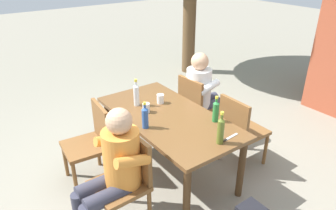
# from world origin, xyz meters

# --- Properties ---
(ground_plane) EXTENTS (24.00, 24.00, 0.00)m
(ground_plane) POSITION_xyz_m (0.00, 0.00, 0.00)
(ground_plane) COLOR gray
(dining_table) EXTENTS (1.69, 0.86, 0.72)m
(dining_table) POSITION_xyz_m (0.00, 0.00, 0.63)
(dining_table) COLOR brown
(dining_table) RESTS_ON ground_plane
(chair_far_left) EXTENTS (0.47, 0.47, 0.87)m
(chair_far_left) POSITION_xyz_m (-0.38, 0.73, 0.49)
(chair_far_left) COLOR brown
(chair_far_left) RESTS_ON ground_plane
(chair_near_right) EXTENTS (0.45, 0.45, 0.87)m
(chair_near_right) POSITION_xyz_m (0.38, -0.73, 0.49)
(chair_near_right) COLOR brown
(chair_near_right) RESTS_ON ground_plane
(chair_near_left) EXTENTS (0.48, 0.48, 0.87)m
(chair_near_left) POSITION_xyz_m (-0.37, -0.73, 0.49)
(chair_near_left) COLOR brown
(chair_near_left) RESTS_ON ground_plane
(chair_far_right) EXTENTS (0.45, 0.45, 0.87)m
(chair_far_right) POSITION_xyz_m (0.38, 0.73, 0.49)
(chair_far_right) COLOR brown
(chair_far_right) RESTS_ON ground_plane
(person_in_white_shirt) EXTENTS (0.47, 0.61, 1.18)m
(person_in_white_shirt) POSITION_xyz_m (-0.38, 0.84, 0.66)
(person_in_white_shirt) COLOR white
(person_in_white_shirt) RESTS_ON ground_plane
(person_in_plaid_shirt) EXTENTS (0.47, 0.61, 1.18)m
(person_in_plaid_shirt) POSITION_xyz_m (0.38, -0.84, 0.66)
(person_in_plaid_shirt) COLOR orange
(person_in_plaid_shirt) RESTS_ON ground_plane
(bottle_green) EXTENTS (0.06, 0.06, 0.28)m
(bottle_green) POSITION_xyz_m (0.39, 0.32, 0.84)
(bottle_green) COLOR #287A38
(bottle_green) RESTS_ON dining_table
(bottle_olive) EXTENTS (0.06, 0.06, 0.32)m
(bottle_olive) POSITION_xyz_m (0.71, 0.07, 0.86)
(bottle_olive) COLOR #566623
(bottle_olive) RESTS_ON dining_table
(bottle_clear) EXTENTS (0.06, 0.06, 0.31)m
(bottle_clear) POSITION_xyz_m (-0.40, -0.15, 0.86)
(bottle_clear) COLOR white
(bottle_clear) RESTS_ON dining_table
(bottle_blue) EXTENTS (0.06, 0.06, 0.28)m
(bottle_blue) POSITION_xyz_m (0.08, -0.33, 0.84)
(bottle_blue) COLOR #2D56A3
(bottle_blue) RESTS_ON dining_table
(cup_glass) EXTENTS (0.08, 0.08, 0.10)m
(cup_glass) POSITION_xyz_m (-0.19, -0.15, 0.77)
(cup_glass) COLOR silver
(cup_glass) RESTS_ON dining_table
(cup_white) EXTENTS (0.08, 0.08, 0.10)m
(cup_white) POSITION_xyz_m (-0.29, 0.10, 0.77)
(cup_white) COLOR white
(cup_white) RESTS_ON dining_table
(table_knife) EXTENTS (0.04, 0.24, 0.01)m
(table_knife) POSITION_xyz_m (0.71, 0.17, 0.73)
(table_knife) COLOR silver
(table_knife) RESTS_ON dining_table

